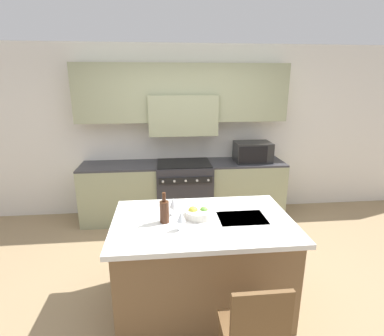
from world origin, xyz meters
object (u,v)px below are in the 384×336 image
microwave (253,152)px  wine_bottle (164,211)px  wine_glass_far (173,203)px  island_chair (255,331)px  range_stove (184,191)px  wine_glass_near (181,217)px  fruit_bowl (198,213)px

microwave → wine_bottle: 2.47m
microwave → wine_glass_far: microwave is taller
wine_glass_far → wine_bottle: bearing=-120.2°
microwave → island_chair: 3.07m
range_stove → wine_glass_near: wine_glass_near is taller
island_chair → fruit_bowl: 1.09m
microwave → island_chair: microwave is taller
range_stove → microwave: (1.10, 0.02, 0.61)m
wine_glass_near → microwave: bearing=59.5°
microwave → fruit_bowl: bearing=-119.7°
range_stove → wine_bottle: (-0.33, -2.00, 0.57)m
wine_bottle → wine_glass_near: 0.21m
island_chair → wine_bottle: (-0.59, 0.88, 0.52)m
microwave → wine_glass_far: 2.30m
island_chair → wine_bottle: size_ratio=3.18×
range_stove → wine_bottle: bearing=-99.3°
wine_glass_far → wine_glass_near: bearing=-79.7°
microwave → fruit_bowl: 2.24m
wine_glass_near → wine_glass_far: same height
range_stove → island_chair: 2.90m
wine_glass_far → fruit_bowl: wine_glass_far is taller
range_stove → fruit_bowl: 1.99m
island_chair → wine_bottle: 1.18m
wine_bottle → fruit_bowl: 0.33m
wine_bottle → wine_glass_near: wine_bottle is taller
wine_glass_near → fruit_bowl: size_ratio=0.65×
range_stove → microwave: microwave is taller
island_chair → wine_glass_far: (-0.50, 1.03, 0.53)m
range_stove → microwave: size_ratio=1.65×
wine_bottle → microwave: bearing=54.8°
wine_glass_near → fruit_bowl: (0.18, 0.24, -0.08)m
microwave → wine_glass_near: 2.53m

